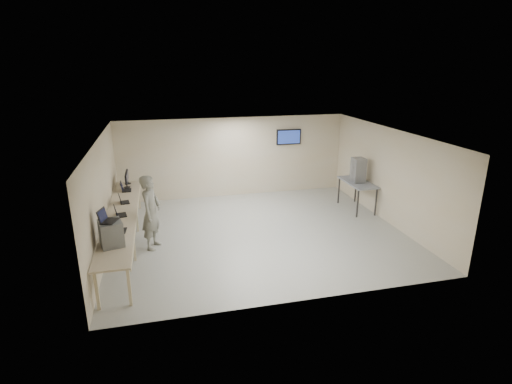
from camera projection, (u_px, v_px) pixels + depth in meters
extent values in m
cube|color=#B6B6B6|center=(258.00, 233.00, 11.31)|extent=(8.00, 7.00, 0.01)
cube|color=silver|center=(258.00, 134.00, 10.44)|extent=(8.00, 7.00, 0.01)
cube|color=beige|center=(234.00, 157.00, 14.10)|extent=(8.00, 0.01, 2.80)
cube|color=beige|center=(302.00, 238.00, 7.64)|extent=(8.00, 0.01, 2.80)
cube|color=beige|center=(103.00, 197.00, 9.97)|extent=(0.01, 7.00, 2.80)
cube|color=beige|center=(389.00, 176.00, 11.77)|extent=(0.01, 7.00, 2.80)
cube|color=#31302F|center=(288.00, 137.00, 14.34)|extent=(0.15, 0.04, 0.15)
cube|color=black|center=(289.00, 137.00, 14.30)|extent=(0.90, 0.06, 0.55)
cube|color=navy|center=(289.00, 137.00, 14.27)|extent=(0.82, 0.01, 0.47)
cube|color=#C8B38A|center=(122.00, 215.00, 10.22)|extent=(0.75, 6.00, 0.04)
cube|color=beige|center=(137.00, 215.00, 10.31)|extent=(0.02, 6.00, 0.06)
cube|color=beige|center=(97.00, 290.00, 7.66)|extent=(0.06, 0.06, 0.86)
cube|color=beige|center=(129.00, 286.00, 7.79)|extent=(0.06, 0.06, 0.86)
cube|color=beige|center=(108.00, 247.00, 9.46)|extent=(0.06, 0.06, 0.86)
cube|color=beige|center=(134.00, 244.00, 9.60)|extent=(0.06, 0.06, 0.86)
cube|color=beige|center=(114.00, 219.00, 11.12)|extent=(0.06, 0.06, 0.86)
cube|color=beige|center=(137.00, 217.00, 11.26)|extent=(0.06, 0.06, 0.86)
cube|color=beige|center=(120.00, 197.00, 12.92)|extent=(0.06, 0.06, 0.86)
cube|color=beige|center=(139.00, 196.00, 13.06)|extent=(0.06, 0.06, 0.86)
cube|color=slate|center=(111.00, 233.00, 8.40)|extent=(0.56, 0.61, 0.54)
cube|color=black|center=(110.00, 221.00, 8.31)|extent=(0.37, 0.44, 0.02)
cube|color=black|center=(102.00, 215.00, 8.24)|extent=(0.18, 0.35, 0.26)
cube|color=black|center=(103.00, 215.00, 8.24)|extent=(0.15, 0.31, 0.22)
cube|color=black|center=(120.00, 231.00, 9.16)|extent=(0.28, 0.37, 0.02)
cube|color=black|center=(114.00, 226.00, 9.09)|extent=(0.09, 0.34, 0.25)
cube|color=black|center=(115.00, 226.00, 9.09)|extent=(0.07, 0.29, 0.21)
cube|color=black|center=(121.00, 215.00, 10.11)|extent=(0.30, 0.38, 0.02)
cube|color=black|center=(116.00, 211.00, 10.04)|extent=(0.12, 0.33, 0.25)
cube|color=black|center=(116.00, 210.00, 10.04)|extent=(0.09, 0.29, 0.20)
cube|color=black|center=(125.00, 202.00, 11.03)|extent=(0.29, 0.36, 0.02)
cube|color=black|center=(120.00, 198.00, 10.96)|extent=(0.11, 0.31, 0.23)
cube|color=black|center=(120.00, 198.00, 10.96)|extent=(0.09, 0.27, 0.19)
cube|color=black|center=(127.00, 190.00, 12.06)|extent=(0.28, 0.38, 0.02)
cube|color=black|center=(122.00, 186.00, 11.98)|extent=(0.08, 0.35, 0.26)
cube|color=black|center=(122.00, 186.00, 11.99)|extent=(0.06, 0.31, 0.22)
cylinder|color=black|center=(127.00, 187.00, 12.37)|extent=(0.19, 0.19, 0.01)
cube|color=black|center=(127.00, 185.00, 12.35)|extent=(0.04, 0.03, 0.16)
cube|color=black|center=(126.00, 179.00, 12.28)|extent=(0.05, 0.44, 0.29)
cube|color=black|center=(127.00, 179.00, 12.29)|extent=(0.00, 0.40, 0.25)
cylinder|color=black|center=(128.00, 184.00, 12.75)|extent=(0.20, 0.20, 0.01)
cube|color=black|center=(128.00, 181.00, 12.72)|extent=(0.04, 0.03, 0.16)
cube|color=black|center=(127.00, 175.00, 12.66)|extent=(0.05, 0.44, 0.29)
cube|color=black|center=(128.00, 175.00, 12.67)|extent=(0.00, 0.40, 0.25)
imported|color=slate|center=(151.00, 212.00, 10.12)|extent=(0.70, 0.83, 1.94)
cube|color=gray|center=(358.00, 182.00, 12.85)|extent=(0.73, 1.56, 0.04)
cube|color=#31302F|center=(358.00, 204.00, 12.30)|extent=(0.04, 0.04, 0.89)
cube|color=#31302F|center=(339.00, 191.00, 13.55)|extent=(0.04, 0.04, 0.89)
cube|color=#31302F|center=(376.00, 202.00, 12.44)|extent=(0.04, 0.04, 0.89)
cube|color=#31302F|center=(356.00, 189.00, 13.69)|extent=(0.04, 0.04, 0.89)
cube|color=gray|center=(357.00, 179.00, 12.81)|extent=(0.37, 0.41, 0.20)
cube|color=gray|center=(358.00, 173.00, 12.75)|extent=(0.37, 0.41, 0.20)
cube|color=gray|center=(358.00, 167.00, 12.69)|extent=(0.37, 0.41, 0.20)
cube|color=gray|center=(359.00, 161.00, 12.63)|extent=(0.37, 0.41, 0.20)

